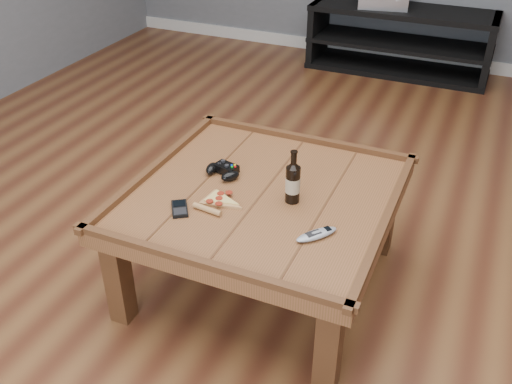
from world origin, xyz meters
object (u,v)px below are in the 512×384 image
at_px(media_console, 400,41).
at_px(pizza_slice, 217,201).
at_px(coffee_table, 263,205).
at_px(smartphone, 180,209).
at_px(remote_control, 317,234).
at_px(beer_bottle, 293,182).
at_px(game_controller, 223,170).

relative_size(media_console, pizza_slice, 6.15).
xyz_separation_m(coffee_table, smartphone, (-0.24, -0.23, 0.07)).
bearing_deg(smartphone, remote_control, -28.66).
relative_size(coffee_table, smartphone, 8.49).
distance_m(beer_bottle, pizza_slice, 0.30).
height_order(coffee_table, beer_bottle, beer_bottle).
xyz_separation_m(coffee_table, media_console, (0.00, 2.75, -0.15)).
height_order(media_console, remote_control, media_console).
bearing_deg(pizza_slice, beer_bottle, 33.34).
bearing_deg(remote_control, game_controller, -168.24).
distance_m(media_console, game_controller, 2.71).
distance_m(pizza_slice, smartphone, 0.15).
bearing_deg(coffee_table, game_controller, 163.00).
height_order(beer_bottle, pizza_slice, beer_bottle).
bearing_deg(beer_bottle, coffee_table, 177.00).
distance_m(coffee_table, game_controller, 0.23).
bearing_deg(smartphone, coffee_table, 10.80).
distance_m(beer_bottle, remote_control, 0.25).
bearing_deg(coffee_table, media_console, 90.00).
xyz_separation_m(coffee_table, game_controller, (-0.20, 0.06, 0.08)).
bearing_deg(media_console, coffee_table, -90.00).
relative_size(beer_bottle, remote_control, 1.37).
height_order(coffee_table, media_console, media_console).
height_order(media_console, pizza_slice, media_console).
bearing_deg(game_controller, coffee_table, -2.90).
bearing_deg(coffee_table, remote_control, -33.45).
height_order(pizza_slice, remote_control, remote_control).
distance_m(media_console, smartphone, 3.00).
xyz_separation_m(media_console, pizza_slice, (-0.13, -2.88, 0.21)).
bearing_deg(game_controller, media_console, 99.79).
bearing_deg(game_controller, remote_control, -13.05).
bearing_deg(coffee_table, pizza_slice, -134.03).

